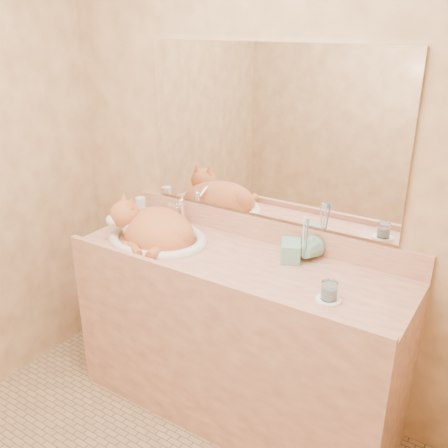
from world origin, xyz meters
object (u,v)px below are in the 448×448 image
Objects in this scene: toothbrush_cup at (304,254)px; water_glass at (329,290)px; vanity_counter at (236,338)px; cat at (153,227)px; soap_dispenser at (291,246)px; sink_basin at (157,225)px.

water_glass is at bearing -48.58° from toothbrush_cup.
cat reaches higher than vanity_counter.
vanity_counter is 8.17× the size of soap_dispenser.
water_glass reaches higher than vanity_counter.
toothbrush_cup is 1.40× the size of water_glass.
soap_dispenser is at bearing 20.29° from vanity_counter.
water_glass is (0.95, -0.09, -0.03)m from sink_basin.
soap_dispenser reaches higher than sink_basin.
sink_basin is at bearing -177.49° from vanity_counter.
water_glass is at bearing 15.99° from cat.
vanity_counter is at bearing 175.36° from soap_dispenser.
soap_dispenser reaches higher than vanity_counter.
vanity_counter is at bearing 167.46° from water_glass.
soap_dispenser is (0.23, 0.09, 0.52)m from vanity_counter.
sink_basin is at bearing 77.15° from cat.
toothbrush_cup is at bearing 33.86° from cat.
soap_dispenser is 0.33m from water_glass.
soap_dispenser is at bearing -126.05° from toothbrush_cup.
sink_basin is at bearing 174.61° from water_glass.
vanity_counter is 21.38× the size of water_glass.
sink_basin is 0.95m from water_glass.
sink_basin is at bearing 163.80° from soap_dispenser.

